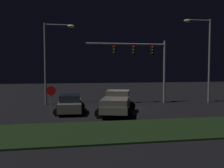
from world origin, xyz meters
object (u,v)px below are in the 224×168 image
at_px(car_sedan, 70,104).
at_px(traffic_signal_gantry, 142,56).
at_px(stop_sign, 51,94).
at_px(street_lamp_left, 52,53).
at_px(pickup_truck, 117,102).
at_px(street_lamp_right, 204,50).

relative_size(car_sedan, traffic_signal_gantry, 0.54).
bearing_deg(stop_sign, street_lamp_left, 91.81).
distance_m(pickup_truck, traffic_signal_gantry, 7.84).
relative_size(traffic_signal_gantry, street_lamp_left, 1.03).
bearing_deg(street_lamp_right, stop_sign, -165.88).
bearing_deg(traffic_signal_gantry, pickup_truck, -123.88).
bearing_deg(street_lamp_left, stop_sign, -88.19).
height_order(car_sedan, street_lamp_left, street_lamp_left).
height_order(traffic_signal_gantry, stop_sign, traffic_signal_gantry).
height_order(car_sedan, traffic_signal_gantry, traffic_signal_gantry).
distance_m(pickup_truck, street_lamp_right, 12.36).
relative_size(street_lamp_right, stop_sign, 3.93).
relative_size(car_sedan, stop_sign, 2.01).
xyz_separation_m(pickup_truck, street_lamp_left, (-5.33, 6.47, 4.15)).
height_order(car_sedan, stop_sign, stop_sign).
distance_m(pickup_truck, stop_sign, 5.31).
xyz_separation_m(street_lamp_left, street_lamp_right, (15.69, -1.46, 0.36)).
distance_m(traffic_signal_gantry, street_lamp_right, 6.63).
bearing_deg(street_lamp_left, car_sedan, -72.60).
relative_size(street_lamp_left, street_lamp_right, 0.92).
bearing_deg(street_lamp_right, street_lamp_left, 174.70).
distance_m(pickup_truck, street_lamp_left, 9.35).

